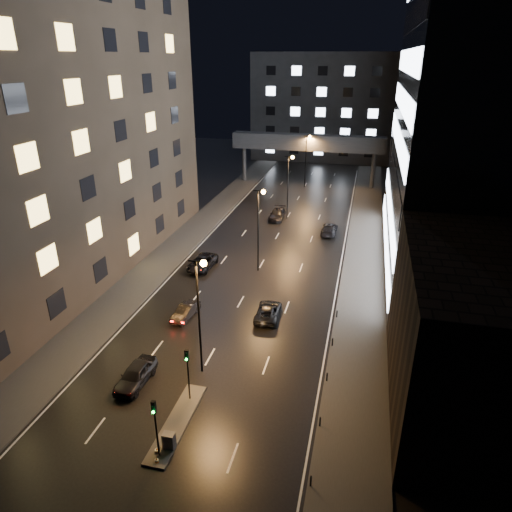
% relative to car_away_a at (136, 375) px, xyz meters
% --- Properties ---
extents(ground, '(160.00, 160.00, 0.00)m').
position_rel_car_away_a_xyz_m(ground, '(4.57, 34.69, -0.80)').
color(ground, black).
rests_on(ground, ground).
extents(sidewalk_left, '(5.00, 110.00, 0.15)m').
position_rel_car_away_a_xyz_m(sidewalk_left, '(-7.93, 29.69, -0.73)').
color(sidewalk_left, '#383533').
rests_on(sidewalk_left, ground).
extents(sidewalk_right, '(5.00, 110.00, 0.15)m').
position_rel_car_away_a_xyz_m(sidewalk_right, '(17.07, 29.69, -0.73)').
color(sidewalk_right, '#383533').
rests_on(sidewalk_right, ground).
extents(building_left, '(15.00, 48.00, 40.00)m').
position_rel_car_away_a_xyz_m(building_left, '(-17.93, 18.69, 19.20)').
color(building_left, '#2D2319').
rests_on(building_left, ground).
extents(building_right_low, '(10.00, 18.00, 12.00)m').
position_rel_car_away_a_xyz_m(building_right_low, '(24.57, 3.69, 5.20)').
color(building_right_low, black).
rests_on(building_right_low, ground).
extents(building_right_glass, '(20.00, 36.00, 45.00)m').
position_rel_car_away_a_xyz_m(building_right_glass, '(29.57, 30.69, 21.70)').
color(building_right_glass, black).
rests_on(building_right_glass, ground).
extents(building_far, '(34.00, 14.00, 25.00)m').
position_rel_car_away_a_xyz_m(building_far, '(4.57, 92.69, 11.70)').
color(building_far, '#333335').
rests_on(building_far, ground).
extents(skybridge, '(30.00, 3.00, 10.00)m').
position_rel_car_away_a_xyz_m(skybridge, '(4.57, 64.69, 7.54)').
color(skybridge, '#333335').
rests_on(skybridge, ground).
extents(median_island, '(1.60, 8.00, 0.15)m').
position_rel_car_away_a_xyz_m(median_island, '(4.87, -3.31, -0.73)').
color(median_island, '#383533').
rests_on(median_island, ground).
extents(traffic_signal_near, '(0.28, 0.34, 4.40)m').
position_rel_car_away_a_xyz_m(traffic_signal_near, '(4.87, -0.81, 2.29)').
color(traffic_signal_near, black).
rests_on(traffic_signal_near, median_island).
extents(traffic_signal_far, '(0.28, 0.34, 4.40)m').
position_rel_car_away_a_xyz_m(traffic_signal_far, '(4.87, -6.31, 2.29)').
color(traffic_signal_far, black).
rests_on(traffic_signal_far, median_island).
extents(bollard_row, '(0.12, 25.12, 0.90)m').
position_rel_car_away_a_xyz_m(bollard_row, '(14.77, 1.19, -0.35)').
color(bollard_row, black).
rests_on(bollard_row, ground).
extents(streetlight_near, '(1.45, 0.50, 10.15)m').
position_rel_car_away_a_xyz_m(streetlight_near, '(4.73, 2.69, 5.69)').
color(streetlight_near, black).
rests_on(streetlight_near, ground).
extents(streetlight_mid_a, '(1.45, 0.50, 10.15)m').
position_rel_car_away_a_xyz_m(streetlight_mid_a, '(4.73, 22.69, 5.69)').
color(streetlight_mid_a, black).
rests_on(streetlight_mid_a, ground).
extents(streetlight_mid_b, '(1.45, 0.50, 10.15)m').
position_rel_car_away_a_xyz_m(streetlight_mid_b, '(4.73, 42.69, 5.69)').
color(streetlight_mid_b, black).
rests_on(streetlight_mid_b, ground).
extents(streetlight_far, '(1.45, 0.50, 10.15)m').
position_rel_car_away_a_xyz_m(streetlight_far, '(4.73, 62.69, 5.69)').
color(streetlight_far, black).
rests_on(streetlight_far, ground).
extents(car_away_a, '(2.04, 4.77, 1.61)m').
position_rel_car_away_a_xyz_m(car_away_a, '(0.00, 0.00, 0.00)').
color(car_away_a, black).
rests_on(car_away_a, ground).
extents(car_away_b, '(1.90, 4.16, 1.32)m').
position_rel_car_away_a_xyz_m(car_away_b, '(0.09, 10.33, -0.14)').
color(car_away_b, black).
rests_on(car_away_b, ground).
extents(car_away_c, '(2.83, 5.54, 1.50)m').
position_rel_car_away_a_xyz_m(car_away_c, '(-2.26, 21.71, -0.06)').
color(car_away_c, black).
rests_on(car_away_c, ground).
extents(car_away_d, '(2.26, 5.39, 1.55)m').
position_rel_car_away_a_xyz_m(car_away_d, '(3.07, 42.20, -0.03)').
color(car_away_d, black).
rests_on(car_away_d, ground).
extents(car_toward_a, '(2.45, 4.96, 1.35)m').
position_rel_car_away_a_xyz_m(car_toward_a, '(8.08, 12.34, -0.13)').
color(car_toward_a, black).
rests_on(car_toward_a, ground).
extents(car_toward_b, '(2.24, 5.24, 1.51)m').
position_rel_car_away_a_xyz_m(car_toward_b, '(11.81, 37.43, -0.05)').
color(car_toward_b, black).
rests_on(car_toward_b, ground).
extents(utility_cabinet, '(0.79, 0.56, 1.14)m').
position_rel_car_away_a_xyz_m(utility_cabinet, '(5.27, -5.55, -0.08)').
color(utility_cabinet, '#4B4B4D').
rests_on(utility_cabinet, median_island).
extents(cone_a, '(0.43, 0.43, 0.55)m').
position_rel_car_away_a_xyz_m(cone_a, '(4.99, -6.92, -0.53)').
color(cone_a, orange).
rests_on(cone_a, ground).
extents(cone_b, '(0.43, 0.43, 0.46)m').
position_rel_car_away_a_xyz_m(cone_b, '(4.64, -6.11, -0.58)').
color(cone_b, '#DA5B0B').
rests_on(cone_b, ground).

